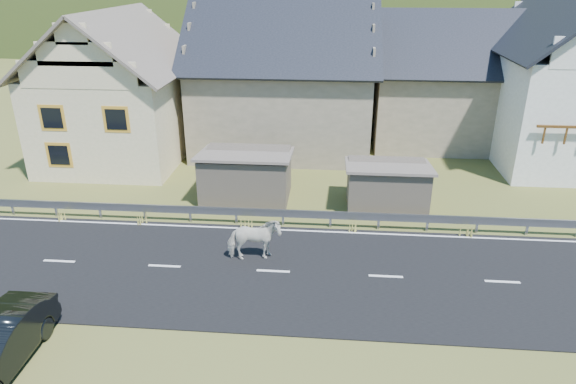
{
  "coord_description": "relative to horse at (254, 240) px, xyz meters",
  "views": [
    {
      "loc": [
        1.89,
        -15.66,
        9.93
      ],
      "look_at": [
        0.33,
        2.36,
        2.14
      ],
      "focal_mm": 32.0,
      "sensor_mm": 36.0,
      "label": 1
    }
  ],
  "objects": [
    {
      "name": "horse",
      "position": [
        0.0,
        0.0,
        0.0
      ],
      "size": [
        1.28,
        2.1,
        1.65
      ],
      "primitive_type": "imported",
      "rotation": [
        0.0,
        0.0,
        1.78
      ],
      "color": "silver",
      "rests_on": "road"
    },
    {
      "name": "shed_right",
      "position": [
        5.29,
        5.24,
        0.13
      ],
      "size": [
        3.8,
        2.9,
        2.2
      ],
      "primitive_type": "cube",
      "color": "#63584A",
      "rests_on": "ground"
    },
    {
      "name": "road",
      "position": [
        0.79,
        -0.76,
        -0.85
      ],
      "size": [
        60.0,
        7.0,
        0.04
      ],
      "primitive_type": "cube",
      "color": "black",
      "rests_on": "ground"
    },
    {
      "name": "shed_left",
      "position": [
        -1.21,
        5.74,
        0.23
      ],
      "size": [
        4.3,
        3.3,
        2.4
      ],
      "primitive_type": "cube",
      "color": "#63584A",
      "rests_on": "ground"
    },
    {
      "name": "house_cream",
      "position": [
        -9.22,
        11.24,
        3.49
      ],
      "size": [
        7.8,
        9.8,
        8.3
      ],
      "color": "beige",
      "rests_on": "ground"
    },
    {
      "name": "house_white",
      "position": [
        15.79,
        13.24,
        4.19
      ],
      "size": [
        8.8,
        10.8,
        9.7
      ],
      "color": "white",
      "rests_on": "ground"
    },
    {
      "name": "house_stone_b",
      "position": [
        9.79,
        16.24,
        3.37
      ],
      "size": [
        9.8,
        8.8,
        8.1
      ],
      "color": "gray",
      "rests_on": "ground"
    },
    {
      "name": "lane_markings",
      "position": [
        0.79,
        -0.76,
        -0.82
      ],
      "size": [
        60.0,
        6.6,
        0.01
      ],
      "primitive_type": "cube",
      "color": "silver",
      "rests_on": "road"
    },
    {
      "name": "guardrail",
      "position": [
        0.79,
        2.92,
        -0.3
      ],
      "size": [
        28.1,
        0.09,
        0.75
      ],
      "color": "#93969B",
      "rests_on": "ground"
    },
    {
      "name": "mountain",
      "position": [
        5.79,
        179.24,
        -20.87
      ],
      "size": [
        440.0,
        280.0,
        260.0
      ],
      "primitive_type": "ellipsoid",
      "color": "#253B16",
      "rests_on": "ground"
    },
    {
      "name": "house_stone_a",
      "position": [
        -0.21,
        14.24,
        3.77
      ],
      "size": [
        10.8,
        9.8,
        8.9
      ],
      "color": "gray",
      "rests_on": "ground"
    },
    {
      "name": "ground",
      "position": [
        0.79,
        -0.76,
        -0.87
      ],
      "size": [
        160.0,
        160.0,
        0.0
      ],
      "primitive_type": "plane",
      "color": "#495220",
      "rests_on": "ground"
    }
  ]
}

